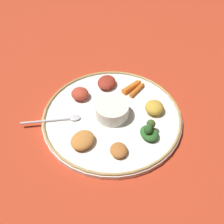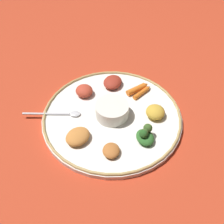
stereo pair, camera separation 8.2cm
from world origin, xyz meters
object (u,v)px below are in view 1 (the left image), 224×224
(center_bowl, at_px, (112,110))
(carrot_outer, at_px, (132,86))
(spoon, at_px, (60,119))
(carrot_near_spoon, at_px, (137,89))
(greens_pile, at_px, (149,131))

(center_bowl, bearing_deg, carrot_outer, -156.76)
(spoon, relative_size, carrot_near_spoon, 1.97)
(carrot_near_spoon, bearing_deg, greens_pile, 58.37)
(center_bowl, xyz_separation_m, carrot_outer, (-0.13, -0.06, -0.01))
(spoon, xyz_separation_m, carrot_near_spoon, (-0.27, 0.04, 0.00))
(center_bowl, bearing_deg, carrot_near_spoon, -165.26)
(carrot_near_spoon, relative_size, carrot_outer, 0.95)
(center_bowl, height_order, carrot_outer, center_bowl)
(carrot_outer, bearing_deg, greens_pile, 62.59)
(carrot_near_spoon, height_order, carrot_outer, carrot_outer)
(spoon, bearing_deg, greens_pile, 129.65)
(center_bowl, bearing_deg, greens_pile, 105.33)
(greens_pile, height_order, carrot_outer, greens_pile)
(carrot_near_spoon, xyz_separation_m, carrot_outer, (0.01, -0.02, 0.00))
(greens_pile, distance_m, carrot_near_spoon, 0.19)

